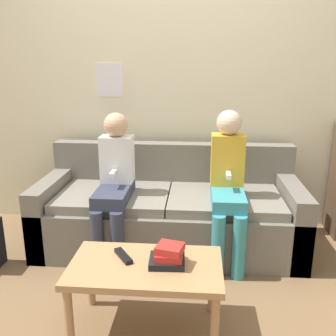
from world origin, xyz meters
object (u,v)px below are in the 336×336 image
Objects in this scene: person_left at (114,179)px; person_right at (228,180)px; tv_remote at (123,256)px; couch at (169,213)px; coffee_table at (146,273)px.

person_right is at bearing 0.25° from person_left.
tv_remote is at bearing -127.91° from person_right.
person_left is 0.97× the size of person_right.
couch is at bearing 157.17° from person_right.
coffee_table is 0.74× the size of person_right.
coffee_table is at bearing -67.56° from person_left.
person_left is (-0.39, -0.19, 0.33)m from couch.
tv_remote reaches higher than coffee_table.
coffee_table is 0.94m from person_left.
coffee_table is 0.16m from tv_remote.
tv_remote is (-0.13, 0.06, 0.06)m from coffee_table.
couch is 0.58m from person_right.
person_right is (0.43, -0.18, 0.35)m from couch.
couch reaches higher than tv_remote.
person_right is (0.82, 0.00, 0.01)m from person_left.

